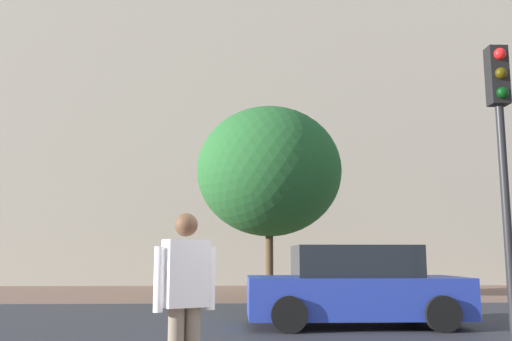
# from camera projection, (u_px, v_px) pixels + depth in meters

# --- Properties ---
(ground_plane) EXTENTS (120.00, 120.00, 0.00)m
(ground_plane) POSITION_uv_depth(u_px,v_px,m) (271.00, 307.00, 14.81)
(ground_plane) COLOR brown
(street_asphalt_strip) EXTENTS (120.00, 7.29, 0.00)m
(street_asphalt_strip) POSITION_uv_depth(u_px,v_px,m) (279.00, 317.00, 12.19)
(street_asphalt_strip) COLOR #2D2D33
(street_asphalt_strip) RESTS_ON ground_plane
(landmark_building) EXTENTS (26.98, 12.65, 38.46)m
(landmark_building) POSITION_uv_depth(u_px,v_px,m) (279.00, 72.00, 33.02)
(landmark_building) COLOR #B2A893
(landmark_building) RESTS_ON ground_plane
(person_skater) EXTENTS (0.55, 0.41, 1.73)m
(person_skater) POSITION_uv_depth(u_px,v_px,m) (184.00, 296.00, 5.21)
(person_skater) COLOR #706656
(person_skater) RESTS_ON ground_plane
(car_blue) EXTENTS (4.10, 2.07, 1.53)m
(car_blue) POSITION_uv_depth(u_px,v_px,m) (355.00, 288.00, 10.76)
(car_blue) COLOR #23389E
(car_blue) RESTS_ON ground_plane
(traffic_light_pole) EXTENTS (0.28, 0.34, 4.46)m
(traffic_light_pole) POSITION_uv_depth(u_px,v_px,m) (502.00, 133.00, 8.29)
(traffic_light_pole) COLOR black
(traffic_light_pole) RESTS_ON ground_plane
(tree_curb_far) EXTENTS (4.71, 4.71, 6.19)m
(tree_curb_far) POSITION_uv_depth(u_px,v_px,m) (269.00, 171.00, 18.33)
(tree_curb_far) COLOR #4C3823
(tree_curb_far) RESTS_ON ground_plane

